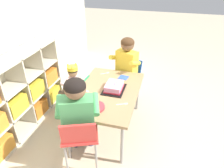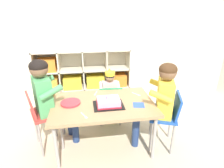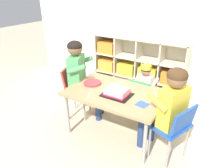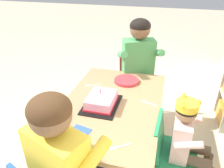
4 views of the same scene
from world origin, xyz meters
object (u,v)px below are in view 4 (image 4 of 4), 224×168
activity_table (112,108)px  child_with_crown (188,138)px  classroom_chair_adult_side (136,78)px  fork_scattered_mid_table (119,147)px  adult_helper_seated (140,63)px  guest_at_table_side (67,157)px  classroom_chair_blue (170,150)px  fork_near_child_seat (148,103)px  fork_at_table_front_edge (92,85)px  birthday_cake_on_tray (101,101)px  paper_plate_stack (126,81)px

activity_table → child_with_crown: size_ratio=1.41×
classroom_chair_adult_side → fork_scattered_mid_table: 1.14m
adult_helper_seated → guest_at_table_side: bearing=-120.4°
classroom_chair_blue → child_with_crown: size_ratio=0.73×
classroom_chair_adult_side → fork_near_child_seat: size_ratio=5.79×
classroom_chair_blue → child_with_crown: child_with_crown is taller
activity_table → fork_at_table_front_edge: (-0.22, -0.24, 0.05)m
birthday_cake_on_tray → classroom_chair_blue: bearing=79.2°
activity_table → child_with_crown: (0.16, 0.56, -0.04)m
fork_near_child_seat → fork_scattered_mid_table: 0.51m
child_with_crown → fork_at_table_front_edge: bearing=68.3°
child_with_crown → fork_at_table_front_edge: (-0.37, -0.80, 0.08)m
activity_table → fork_near_child_seat: 0.28m
birthday_cake_on_tray → fork_scattered_mid_table: 0.45m
adult_helper_seated → activity_table: bearing=-122.8°
activity_table → guest_at_table_side: bearing=-6.3°
child_with_crown → activity_table: bearing=77.7°
classroom_chair_adult_side → fork_near_child_seat: 0.67m
classroom_chair_blue → adult_helper_seated: (-0.75, -0.34, 0.32)m
child_with_crown → birthday_cake_on_tray: bearing=83.7°
child_with_crown → birthday_cake_on_tray: child_with_crown is taller
guest_at_table_side → fork_scattered_mid_table: (-0.20, 0.23, -0.06)m
activity_table → classroom_chair_adult_side: size_ratio=1.59×
activity_table → birthday_cake_on_tray: size_ratio=3.47×
activity_table → fork_scattered_mid_table: bearing=20.0°
fork_near_child_seat → fork_at_table_front_edge: same height
child_with_crown → classroom_chair_adult_side: (-0.85, -0.49, -0.04)m
activity_table → guest_at_table_side: size_ratio=1.09×
adult_helper_seated → fork_at_table_front_edge: adult_helper_seated is taller
classroom_chair_blue → activity_table: bearing=75.0°
classroom_chair_blue → fork_near_child_seat: bearing=45.3°
classroom_chair_blue → child_with_crown: (0.01, 0.10, 0.14)m
child_with_crown → classroom_chair_blue: bearing=90.3°
activity_table → adult_helper_seated: bearing=169.0°
child_with_crown → classroom_chair_adult_side: bearing=32.9°
child_with_crown → fork_near_child_seat: bearing=56.6°
activity_table → birthday_cake_on_tray: bearing=-54.2°
classroom_chair_adult_side → birthday_cake_on_tray: bearing=-122.7°
guest_at_table_side → fork_at_table_front_edge: guest_at_table_side is taller
child_with_crown → birthday_cake_on_tray: size_ratio=2.47×
adult_helper_seated → classroom_chair_adult_side: bearing=90.0°
activity_table → adult_helper_seated: size_ratio=1.05×
fork_at_table_front_edge → fork_near_child_seat: bearing=-41.5°
fork_near_child_seat → activity_table: bearing=-146.5°
fork_scattered_mid_table → adult_helper_seated: bearing=57.8°
birthday_cake_on_tray → paper_plate_stack: birthday_cake_on_tray is taller
fork_at_table_front_edge → fork_scattered_mid_table: 0.76m
adult_helper_seated → child_with_crown: bearing=-81.1°
activity_table → birthday_cake_on_tray: (0.05, -0.07, 0.08)m
activity_table → child_with_crown: child_with_crown is taller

